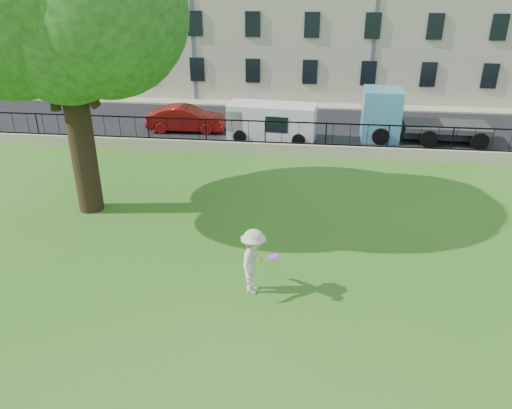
# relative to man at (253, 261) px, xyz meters

# --- Properties ---
(ground) EXTENTS (120.00, 120.00, 0.00)m
(ground) POSITION_rel_man_xyz_m (-0.88, -0.17, -0.99)
(ground) COLOR #2E6016
(ground) RESTS_ON ground
(retaining_wall) EXTENTS (50.00, 0.40, 0.60)m
(retaining_wall) POSITION_rel_man_xyz_m (-0.88, 11.83, -0.69)
(retaining_wall) COLOR tan
(retaining_wall) RESTS_ON ground
(iron_railing) EXTENTS (50.00, 0.05, 1.13)m
(iron_railing) POSITION_rel_man_xyz_m (-0.88, 11.83, 0.16)
(iron_railing) COLOR black
(iron_railing) RESTS_ON retaining_wall
(street) EXTENTS (60.00, 9.00, 0.01)m
(street) POSITION_rel_man_xyz_m (-0.88, 16.53, -0.99)
(street) COLOR black
(street) RESTS_ON ground
(sidewalk) EXTENTS (60.00, 1.40, 0.12)m
(sidewalk) POSITION_rel_man_xyz_m (-0.88, 21.73, -0.93)
(sidewalk) COLOR tan
(sidewalk) RESTS_ON ground
(man) EXTENTS (0.95, 1.39, 1.99)m
(man) POSITION_rel_man_xyz_m (0.00, 0.00, 0.00)
(man) COLOR beige
(man) RESTS_ON ground
(frisbee) EXTENTS (0.31, 0.31, 0.12)m
(frisbee) POSITION_rel_man_xyz_m (0.58, -0.35, 0.42)
(frisbee) COLOR #AE2AEE
(red_sedan) EXTENTS (4.48, 1.76, 1.45)m
(red_sedan) POSITION_rel_man_xyz_m (-5.78, 15.23, -0.27)
(red_sedan) COLOR maroon
(red_sedan) RESTS_ON street
(white_van) EXTENTS (4.81, 2.23, 1.96)m
(white_van) POSITION_rel_man_xyz_m (-0.75, 14.23, -0.01)
(white_van) COLOR silver
(white_van) RESTS_ON street
(blue_truck) EXTENTS (6.59, 2.57, 2.72)m
(blue_truck) POSITION_rel_man_xyz_m (7.34, 15.06, 0.37)
(blue_truck) COLOR #4E96B8
(blue_truck) RESTS_ON street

